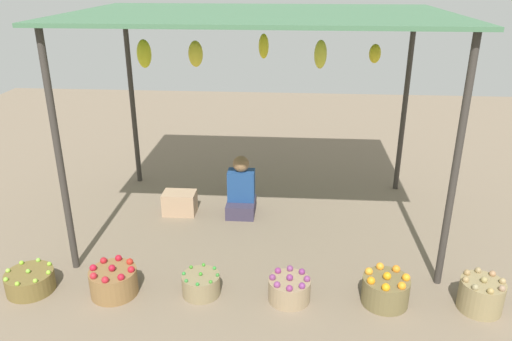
{
  "coord_description": "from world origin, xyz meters",
  "views": [
    {
      "loc": [
        0.38,
        -5.55,
        2.96
      ],
      "look_at": [
        0.0,
        -0.63,
        0.95
      ],
      "focal_mm": 34.98,
      "sensor_mm": 36.0,
      "label": 1
    }
  ],
  "objects": [
    {
      "name": "basket_oranges",
      "position": [
        1.3,
        -1.54,
        0.14
      ],
      "size": [
        0.44,
        0.44,
        0.33
      ],
      "color": "brown",
      "rests_on": "ground"
    },
    {
      "name": "basket_limes",
      "position": [
        -2.16,
        -1.61,
        0.1
      ],
      "size": [
        0.46,
        0.46,
        0.24
      ],
      "color": "brown",
      "rests_on": "ground"
    },
    {
      "name": "basket_potatoes",
      "position": [
        2.17,
        -1.57,
        0.15
      ],
      "size": [
        0.4,
        0.4,
        0.35
      ],
      "color": "#8E7C53",
      "rests_on": "ground"
    },
    {
      "name": "ground_plane",
      "position": [
        0.0,
        0.0,
        0.0
      ],
      "size": [
        14.0,
        14.0,
        0.0
      ],
      "primitive_type": "plane",
      "color": "#7C6B57"
    },
    {
      "name": "basket_purple_onions",
      "position": [
        0.39,
        -1.56,
        0.12
      ],
      "size": [
        0.4,
        0.4,
        0.28
      ],
      "color": "#988060",
      "rests_on": "ground"
    },
    {
      "name": "basket_red_apples",
      "position": [
        -1.32,
        -1.59,
        0.14
      ],
      "size": [
        0.46,
        0.46,
        0.32
      ],
      "color": "olive",
      "rests_on": "ground"
    },
    {
      "name": "wooden_crate_near_vendor",
      "position": [
        -1.05,
        0.16,
        0.15
      ],
      "size": [
        0.42,
        0.28,
        0.29
      ],
      "primitive_type": "cube",
      "color": "tan",
      "rests_on": "ground"
    },
    {
      "name": "basket_green_chilies",
      "position": [
        -0.47,
        -1.53,
        0.11
      ],
      "size": [
        0.37,
        0.37,
        0.24
      ],
      "color": "#897854",
      "rests_on": "ground"
    },
    {
      "name": "vendor_person",
      "position": [
        -0.26,
        0.23,
        0.3
      ],
      "size": [
        0.36,
        0.44,
        0.78
      ],
      "color": "#383146",
      "rests_on": "ground"
    },
    {
      "name": "market_stall_structure",
      "position": [
        -0.01,
        -0.0,
        2.36
      ],
      "size": [
        4.08,
        2.63,
        2.53
      ],
      "color": "#38332D",
      "rests_on": "ground"
    }
  ]
}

